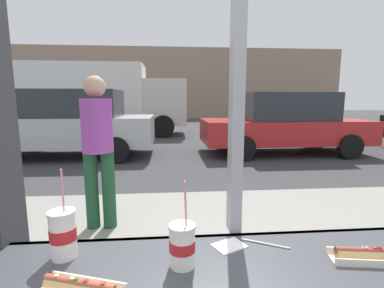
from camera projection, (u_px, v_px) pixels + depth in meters
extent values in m
plane|color=#38383A|center=(177.00, 146.00, 9.19)|extent=(60.00, 60.00, 0.00)
cube|color=gray|center=(198.00, 243.00, 2.88)|extent=(16.00, 2.80, 0.13)
cube|color=#2A2C30|center=(236.00, 237.00, 1.19)|extent=(1.88, 0.02, 0.02)
cube|color=#9E9EA3|center=(237.00, 69.00, 1.13)|extent=(0.05, 0.08, 1.38)
cube|color=gray|center=(172.00, 84.00, 22.85)|extent=(28.00, 1.20, 5.61)
cylinder|color=white|center=(182.00, 247.00, 0.96)|extent=(0.09, 0.09, 0.14)
cylinder|color=red|center=(182.00, 245.00, 0.96)|extent=(0.09, 0.09, 0.04)
cylinder|color=black|center=(182.00, 229.00, 0.95)|extent=(0.08, 0.08, 0.01)
cylinder|color=white|center=(182.00, 227.00, 0.95)|extent=(0.09, 0.09, 0.01)
cylinder|color=pink|center=(186.00, 209.00, 0.93)|extent=(0.01, 0.02, 0.20)
cylinder|color=white|center=(63.00, 236.00, 1.01)|extent=(0.09, 0.09, 0.16)
cylinder|color=red|center=(63.00, 234.00, 1.01)|extent=(0.09, 0.09, 0.05)
cylinder|color=black|center=(62.00, 215.00, 1.00)|extent=(0.08, 0.08, 0.01)
cylinder|color=white|center=(61.00, 213.00, 1.00)|extent=(0.10, 0.10, 0.01)
cylinder|color=pink|center=(63.00, 196.00, 0.98)|extent=(0.02, 0.03, 0.20)
cube|color=beige|center=(365.00, 260.00, 1.00)|extent=(0.25, 0.12, 0.01)
cube|color=beige|center=(372.00, 264.00, 0.95)|extent=(0.24, 0.04, 0.03)
cube|color=beige|center=(360.00, 251.00, 1.03)|extent=(0.24, 0.04, 0.03)
cylinder|color=tan|center=(366.00, 254.00, 0.99)|extent=(0.21, 0.07, 0.04)
cylinder|color=brown|center=(366.00, 251.00, 0.99)|extent=(0.21, 0.06, 0.03)
cube|color=beige|center=(364.00, 248.00, 0.99)|extent=(0.01, 0.01, 0.01)
cube|color=red|center=(374.00, 248.00, 0.99)|extent=(0.01, 0.01, 0.01)
cube|color=red|center=(379.00, 248.00, 0.99)|extent=(0.01, 0.01, 0.01)
cube|color=beige|center=(365.00, 248.00, 0.99)|extent=(0.01, 0.01, 0.01)
cube|color=red|center=(380.00, 248.00, 0.98)|extent=(0.02, 0.01, 0.01)
cube|color=beige|center=(89.00, 281.00, 0.86)|extent=(0.25, 0.09, 0.03)
cylinder|color=tan|center=(79.00, 287.00, 0.82)|extent=(0.22, 0.11, 0.04)
cylinder|color=#9E4733|center=(79.00, 284.00, 0.81)|extent=(0.22, 0.10, 0.03)
cube|color=red|center=(103.00, 284.00, 0.79)|extent=(0.01, 0.01, 0.01)
cube|color=beige|center=(73.00, 279.00, 0.82)|extent=(0.01, 0.01, 0.01)
cube|color=red|center=(86.00, 281.00, 0.81)|extent=(0.01, 0.01, 0.01)
cube|color=#337A2D|center=(76.00, 279.00, 0.82)|extent=(0.01, 0.01, 0.01)
cube|color=beige|center=(57.00, 276.00, 0.83)|extent=(0.01, 0.01, 0.01)
cylinder|color=white|center=(265.00, 244.00, 1.11)|extent=(0.17, 0.09, 0.01)
cube|color=white|center=(229.00, 246.00, 1.10)|extent=(0.15, 0.13, 0.00)
cube|color=#BCBCC1|center=(70.00, 131.00, 7.47)|extent=(4.37, 1.89, 0.75)
cube|color=#282D33|center=(76.00, 103.00, 7.38)|extent=(2.27, 1.66, 0.70)
cylinder|color=black|center=(127.00, 139.00, 8.57)|extent=(0.64, 0.18, 0.64)
cylinder|color=black|center=(116.00, 150.00, 6.72)|extent=(0.64, 0.18, 0.64)
cylinder|color=black|center=(35.00, 140.00, 8.35)|extent=(0.64, 0.18, 0.64)
cube|color=red|center=(283.00, 131.00, 7.97)|extent=(4.55, 1.89, 0.64)
cube|color=#282D33|center=(286.00, 106.00, 7.86)|extent=(2.37, 1.67, 0.75)
cylinder|color=black|center=(313.00, 137.00, 9.07)|extent=(0.64, 0.18, 0.64)
cylinder|color=black|center=(350.00, 147.00, 7.20)|extent=(0.64, 0.18, 0.64)
cylinder|color=black|center=(227.00, 138.00, 8.83)|extent=(0.64, 0.18, 0.64)
cylinder|color=black|center=(243.00, 148.00, 6.97)|extent=(0.64, 0.18, 0.64)
cube|color=silver|center=(84.00, 95.00, 11.83)|extent=(5.07, 2.20, 2.52)
cube|color=beige|center=(163.00, 102.00, 12.15)|extent=(1.90, 2.10, 1.90)
cylinder|color=black|center=(164.00, 122.00, 13.33)|extent=(0.90, 0.24, 0.90)
cylinder|color=black|center=(163.00, 126.00, 11.27)|extent=(0.90, 0.24, 0.90)
cylinder|color=black|center=(72.00, 123.00, 13.03)|extent=(0.90, 0.24, 0.90)
cylinder|color=black|center=(53.00, 127.00, 10.86)|extent=(0.90, 0.24, 0.90)
cylinder|color=#1F4A2C|center=(92.00, 190.00, 3.02)|extent=(0.14, 0.14, 0.84)
cylinder|color=#1F4A2C|center=(109.00, 190.00, 3.04)|extent=(0.14, 0.14, 0.84)
cylinder|color=purple|center=(97.00, 126.00, 2.92)|extent=(0.32, 0.32, 0.56)
sphere|color=tan|center=(95.00, 87.00, 2.86)|extent=(0.22, 0.22, 0.22)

